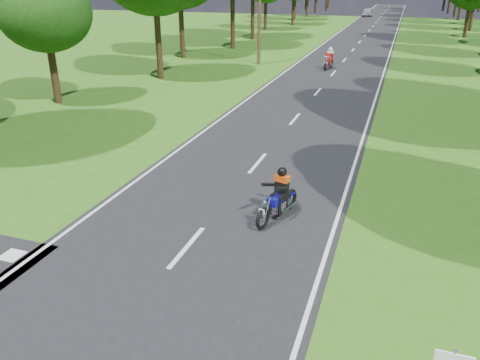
% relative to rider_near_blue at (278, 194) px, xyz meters
% --- Properties ---
extents(ground, '(160.00, 160.00, 0.00)m').
position_rel_rider_near_blue_xyz_m(ground, '(-1.72, -4.19, -0.75)').
color(ground, '#315F15').
rests_on(ground, ground).
extents(main_road, '(7.00, 140.00, 0.02)m').
position_rel_rider_near_blue_xyz_m(main_road, '(-1.72, 45.81, -0.74)').
color(main_road, black).
rests_on(main_road, ground).
extents(road_markings, '(7.40, 140.00, 0.01)m').
position_rel_rider_near_blue_xyz_m(road_markings, '(-1.85, 43.94, -0.72)').
color(road_markings, silver).
rests_on(road_markings, main_road).
extents(telegraph_pole, '(1.20, 0.26, 8.00)m').
position_rel_rider_near_blue_xyz_m(telegraph_pole, '(-7.72, 23.81, 3.33)').
color(telegraph_pole, '#382616').
rests_on(telegraph_pole, ground).
extents(rider_near_blue, '(1.05, 1.84, 1.45)m').
position_rel_rider_near_blue_xyz_m(rider_near_blue, '(0.00, 0.00, 0.00)').
color(rider_near_blue, '#120E9C').
rests_on(rider_near_blue, main_road).
extents(rider_far_red, '(0.84, 1.90, 1.53)m').
position_rel_rider_near_blue_xyz_m(rider_far_red, '(-2.30, 23.40, 0.04)').
color(rider_far_red, maroon).
rests_on(rider_far_red, main_road).
extents(distant_car, '(1.79, 4.14, 1.39)m').
position_rel_rider_near_blue_xyz_m(distant_car, '(-4.03, 75.49, -0.03)').
color(distant_car, '#AFB2B6').
rests_on(distant_car, main_road).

